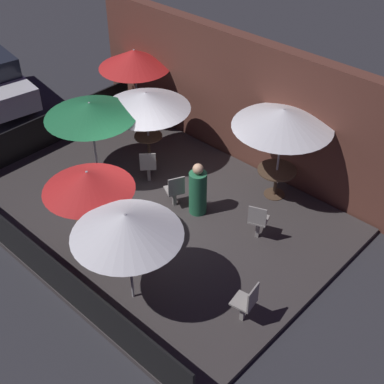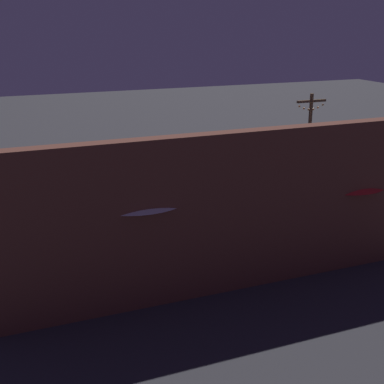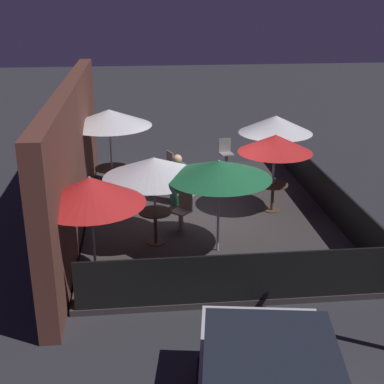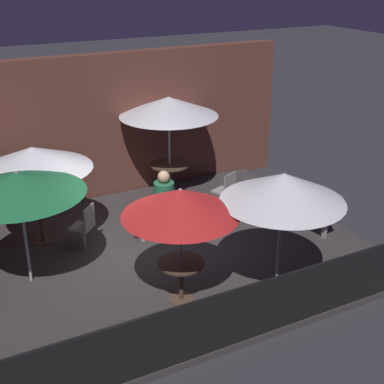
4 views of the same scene
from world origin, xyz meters
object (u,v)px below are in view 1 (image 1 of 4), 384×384
object	(u,v)px
dining_table_1	(149,141)
patio_chair_1	(175,190)
patio_umbrella_3	(134,59)
patio_umbrella_0	(88,181)
patio_umbrella_2	(283,118)
dining_table_0	(95,227)
patio_umbrella_4	(126,225)
patio_umbrella_5	(90,110)
dining_table_2	(276,175)
patio_chair_2	(258,220)
patio_chair_0	(148,165)
patio_chair_3	(247,302)
patio_umbrella_1	(146,100)
patron_0	(198,191)

from	to	relation	value
dining_table_1	patio_chair_1	world-z (taller)	patio_chair_1
patio_umbrella_3	patio_umbrella_0	bearing A→B (deg)	-51.92
patio_umbrella_2	dining_table_0	bearing A→B (deg)	-112.72
patio_umbrella_4	dining_table_0	bearing A→B (deg)	165.64
patio_umbrella_5	patio_chair_1	xyz separation A→B (m)	(2.40, 0.41, -1.38)
dining_table_2	patio_chair_2	bearing A→B (deg)	-67.63
patio_chair_0	dining_table_0	bearing A→B (deg)	154.51
patio_umbrella_4	dining_table_0	xyz separation A→B (m)	(-1.64, 0.42, -1.32)
patio_umbrella_2	dining_table_2	world-z (taller)	patio_umbrella_2
patio_umbrella_4	patio_chair_2	world-z (taller)	patio_umbrella_4
patio_umbrella_5	dining_table_2	world-z (taller)	patio_umbrella_5
patio_chair_0	patio_umbrella_5	bearing A→B (deg)	72.52
dining_table_1	patio_chair_3	size ratio (longest dim) A/B	0.81
dining_table_0	patio_chair_0	bearing A→B (deg)	110.54
patio_umbrella_5	dining_table_0	size ratio (longest dim) A/B	2.90
patio_chair_0	patio_chair_3	bearing A→B (deg)	-157.55
patio_umbrella_2	patio_chair_2	size ratio (longest dim) A/B	2.49
patio_umbrella_0	patio_umbrella_1	world-z (taller)	patio_umbrella_0
patio_umbrella_0	patio_chair_1	distance (m)	2.54
patio_umbrella_2	patio_umbrella_4	size ratio (longest dim) A/B	1.12
patio_chair_3	patron_0	bearing A→B (deg)	-41.64
dining_table_0	patio_chair_3	world-z (taller)	patio_chair_3
patio_umbrella_0	patio_chair_0	size ratio (longest dim) A/B	2.18
dining_table_2	patio_chair_3	bearing A→B (deg)	-61.79
patio_umbrella_4	patio_umbrella_1	bearing A→B (deg)	132.76
dining_table_0	patio_chair_2	xyz separation A→B (m)	(2.38, 2.59, -0.04)
patio_umbrella_4	patron_0	distance (m)	3.20
patio_chair_1	patio_chair_2	bearing A→B (deg)	-142.22
patio_chair_0	patio_chair_2	world-z (taller)	patio_chair_2
patio_umbrella_3	patio_umbrella_4	distance (m)	6.87
patio_umbrella_1	dining_table_0	bearing A→B (deg)	-62.56
patio_chair_3	patio_umbrella_5	bearing A→B (deg)	-20.78
patio_umbrella_0	dining_table_2	bearing A→B (deg)	67.28
patio_chair_3	patio_umbrella_4	bearing A→B (deg)	17.86
patio_umbrella_4	dining_table_0	distance (m)	2.14
patio_umbrella_0	patio_umbrella_3	distance (m)	5.46
dining_table_1	dining_table_2	size ratio (longest dim) A/B	0.83
patio_umbrella_4	patio_chair_3	world-z (taller)	patio_umbrella_4
patio_umbrella_2	dining_table_2	distance (m)	1.56
patio_chair_1	patio_umbrella_2	bearing A→B (deg)	-100.13
patio_umbrella_3	dining_table_2	xyz separation A→B (m)	(5.10, -0.15, -1.37)
dining_table_0	patio_chair_2	distance (m)	3.52
patio_umbrella_3	patio_chair_0	xyz separation A→B (m)	(2.46, -1.89, -1.46)
patio_umbrella_3	patio_umbrella_4	size ratio (longest dim) A/B	1.05
patio_umbrella_3	patron_0	distance (m)	4.77
patio_umbrella_0	patio_umbrella_3	xyz separation A→B (m)	(-3.37, 4.30, 0.17)
dining_table_0	patio_chair_1	world-z (taller)	patio_chair_1
patio_umbrella_0	patio_chair_3	xyz separation A→B (m)	(3.63, 0.62, -1.27)
patio_umbrella_5	patio_umbrella_4	bearing A→B (deg)	-29.94
patio_umbrella_3	patio_umbrella_4	xyz separation A→B (m)	(5.00, -4.71, -0.08)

